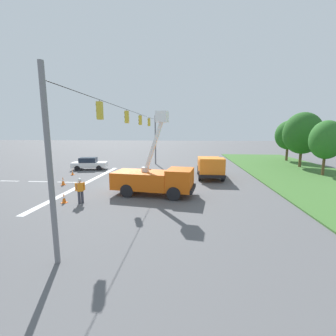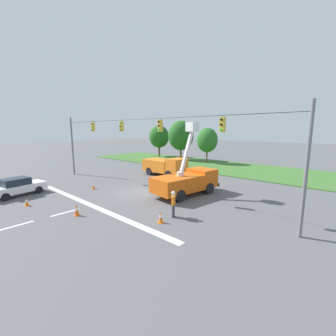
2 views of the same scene
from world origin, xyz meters
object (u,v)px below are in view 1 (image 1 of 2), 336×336
traffic_cone_foreground_right (63,181)px  traffic_cone_foreground_left (64,198)px  tree_far_west (288,135)px  traffic_cone_mid_left (72,172)px  tree_centre (326,140)px  traffic_cone_mid_right (126,172)px  sedan_white (89,164)px  tree_west (303,133)px  road_worker (80,189)px  utility_truck_bucket_lift (155,178)px  utility_truck_support_near (210,166)px

traffic_cone_foreground_right → traffic_cone_foreground_left: bearing=30.4°
tree_far_west → traffic_cone_mid_left: size_ratio=10.37×
tree_far_west → tree_centre: 12.93m
traffic_cone_mid_right → traffic_cone_mid_left: bearing=-82.6°
traffic_cone_foreground_left → traffic_cone_mid_left: size_ratio=1.10×
sedan_white → traffic_cone_mid_right: sedan_white is taller
tree_west → road_worker: size_ratio=4.19×
tree_west → traffic_cone_foreground_right: (12.56, -26.71, -4.25)m
utility_truck_bucket_lift → traffic_cone_foreground_right: utility_truck_bucket_lift is taller
traffic_cone_foreground_left → traffic_cone_mid_left: bearing=-155.0°
sedan_white → tree_west: bearing=98.4°
tree_west → tree_centre: size_ratio=1.22×
sedan_white → traffic_cone_mid_left: bearing=-5.6°
tree_far_west → utility_truck_bucket_lift: tree_far_west is taller
tree_centre → traffic_cone_mid_left: tree_centre is taller
tree_far_west → traffic_cone_mid_left: bearing=-63.6°
road_worker → sedan_white: bearing=-158.1°
tree_centre → traffic_cone_foreground_left: tree_centre is taller
tree_west → traffic_cone_foreground_right: 29.82m
tree_far_west → sedan_white: bearing=-69.3°
tree_west → sedan_white: 28.53m
road_worker → traffic_cone_mid_right: road_worker is taller
traffic_cone_foreground_right → traffic_cone_mid_right: bearing=141.7°
tree_west → utility_truck_bucket_lift: tree_west is taller
utility_truck_support_near → traffic_cone_mid_left: 15.47m
traffic_cone_mid_left → tree_west: bearing=105.4°
traffic_cone_foreground_left → traffic_cone_foreground_right: size_ratio=0.90×
tree_far_west → utility_truck_bucket_lift: (21.81, -18.88, -2.96)m
tree_far_west → utility_truck_support_near: bearing=-43.6°
traffic_cone_mid_right → tree_west: bearing=107.5°
utility_truck_bucket_lift → traffic_cone_foreground_right: bearing=-105.3°
tree_centre → traffic_cone_foreground_left: (11.53, -23.38, -3.64)m
tree_centre → traffic_cone_mid_right: 22.29m
utility_truck_support_near → traffic_cone_mid_right: (-0.83, -9.47, -0.94)m
traffic_cone_mid_right → utility_truck_bucket_lift: bearing=29.8°
tree_far_west → tree_west: (6.81, -1.08, 0.37)m
tree_west → sedan_white: bearing=-81.6°
utility_truck_bucket_lift → utility_truck_support_near: size_ratio=1.11×
tree_far_west → sedan_white: (10.95, -29.04, -3.49)m
utility_truck_support_near → traffic_cone_foreground_left: bearing=-48.4°
utility_truck_bucket_lift → road_worker: utility_truck_bucket_lift is taller
traffic_cone_foreground_right → traffic_cone_mid_left: traffic_cone_foreground_right is taller
road_worker → traffic_cone_foreground_left: size_ratio=2.52×
traffic_cone_mid_left → sedan_white: bearing=174.4°
sedan_white → road_worker: size_ratio=2.56×
utility_truck_bucket_lift → traffic_cone_foreground_left: utility_truck_bucket_lift is taller
sedan_white → traffic_cone_mid_left: size_ratio=7.10×
traffic_cone_mid_right → tree_centre: bearing=92.6°
tree_west → utility_truck_bucket_lift: 23.51m
traffic_cone_mid_left → traffic_cone_mid_right: (-0.77, 5.96, 0.00)m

